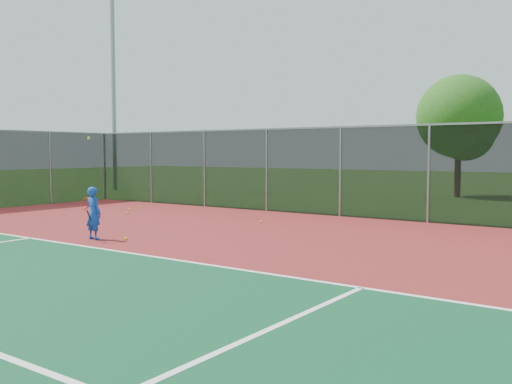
# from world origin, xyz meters

# --- Properties ---
(ground) EXTENTS (120.00, 120.00, 0.00)m
(ground) POSITION_xyz_m (0.00, 0.00, 0.00)
(ground) COLOR #265016
(ground) RESTS_ON ground
(court_apron) EXTENTS (30.00, 20.00, 0.02)m
(court_apron) POSITION_xyz_m (0.00, 2.00, 0.01)
(court_apron) COLOR maroon
(court_apron) RESTS_ON ground
(fence_back) EXTENTS (30.00, 0.06, 3.03)m
(fence_back) POSITION_xyz_m (0.00, 12.00, 1.56)
(fence_back) COLOR black
(fence_back) RESTS_ON court_apron
(tennis_player) EXTENTS (0.59, 0.57, 2.54)m
(tennis_player) POSITION_xyz_m (-5.59, 3.83, 0.68)
(tennis_player) COLOR blue
(tennis_player) RESTS_ON court_apron
(practice_ball_0) EXTENTS (0.07, 0.07, 0.07)m
(practice_ball_0) POSITION_xyz_m (-4.13, 8.97, 0.06)
(practice_ball_0) COLOR yellow
(practice_ball_0) RESTS_ON court_apron
(practice_ball_1) EXTENTS (0.07, 0.07, 0.07)m
(practice_ball_1) POSITION_xyz_m (-9.45, 8.36, 0.06)
(practice_ball_1) COLOR yellow
(practice_ball_1) RESTS_ON court_apron
(practice_ball_2) EXTENTS (0.07, 0.07, 0.07)m
(practice_ball_2) POSITION_xyz_m (-10.31, 9.26, 0.06)
(practice_ball_2) COLOR yellow
(practice_ball_2) RESTS_ON court_apron
(practice_ball_3) EXTENTS (0.07, 0.07, 0.07)m
(practice_ball_3) POSITION_xyz_m (-4.88, 4.23, 0.06)
(practice_ball_3) COLOR yellow
(practice_ball_3) RESTS_ON court_apron
(practice_ball_4) EXTENTS (0.07, 0.07, 0.07)m
(practice_ball_4) POSITION_xyz_m (-10.55, 10.01, 0.06)
(practice_ball_4) COLOR yellow
(practice_ball_4) RESTS_ON court_apron
(floodlight_nw) EXTENTS (0.90, 0.40, 13.44)m
(floodlight_nw) POSITION_xyz_m (-19.96, 16.83, 7.51)
(floodlight_nw) COLOR gray
(floodlight_nw) RESTS_ON ground
(tree_back_left) EXTENTS (4.03, 4.03, 5.92)m
(tree_back_left) POSITION_xyz_m (-2.21, 23.00, 3.72)
(tree_back_left) COLOR #351F13
(tree_back_left) RESTS_ON ground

